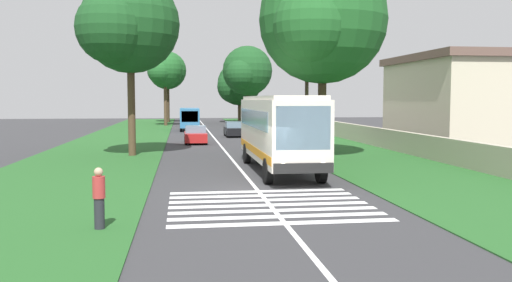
% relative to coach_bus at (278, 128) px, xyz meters
% --- Properties ---
extents(ground, '(160.00, 160.00, 0.00)m').
position_rel_coach_bus_xyz_m(ground, '(-5.22, 1.80, -2.15)').
color(ground, '#333335').
extents(grass_verge_left, '(120.00, 8.00, 0.04)m').
position_rel_coach_bus_xyz_m(grass_verge_left, '(9.78, 10.00, -2.13)').
color(grass_verge_left, '#235623').
rests_on(grass_verge_left, ground).
extents(grass_verge_right, '(120.00, 8.00, 0.04)m').
position_rel_coach_bus_xyz_m(grass_verge_right, '(9.78, -6.40, -2.13)').
color(grass_verge_right, '#235623').
rests_on(grass_verge_right, ground).
extents(centre_line, '(110.00, 0.16, 0.01)m').
position_rel_coach_bus_xyz_m(centre_line, '(9.78, 1.80, -2.14)').
color(centre_line, silver).
rests_on(centre_line, ground).
extents(coach_bus, '(11.16, 2.62, 3.73)m').
position_rel_coach_bus_xyz_m(coach_bus, '(0.00, 0.00, 0.00)').
color(coach_bus, silver).
rests_on(coach_bus, ground).
extents(zebra_crossing, '(5.85, 6.80, 0.01)m').
position_rel_coach_bus_xyz_m(zebra_crossing, '(-8.38, 1.80, -2.14)').
color(zebra_crossing, silver).
rests_on(zebra_crossing, ground).
extents(trailing_car_0, '(4.30, 1.78, 1.43)m').
position_rel_coach_bus_xyz_m(trailing_car_0, '(17.43, 3.66, -1.48)').
color(trailing_car_0, '#B21E1E').
rests_on(trailing_car_0, ground).
extents(trailing_car_1, '(4.30, 1.78, 1.43)m').
position_rel_coach_bus_xyz_m(trailing_car_1, '(24.86, -0.22, -1.48)').
color(trailing_car_1, black).
rests_on(trailing_car_1, ground).
extents(trailing_minibus_0, '(6.00, 2.14, 2.53)m').
position_rel_coach_bus_xyz_m(trailing_minibus_0, '(34.90, 3.89, -0.60)').
color(trailing_minibus_0, teal).
rests_on(trailing_minibus_0, ground).
extents(roadside_tree_left_0, '(5.80, 4.73, 9.80)m').
position_rel_coach_bus_xyz_m(roadside_tree_left_0, '(46.62, 7.00, 5.17)').
color(roadside_tree_left_0, '#4C3826').
rests_on(roadside_tree_left_0, grass_verge_left).
extents(roadside_tree_left_1, '(6.80, 5.76, 10.73)m').
position_rel_coach_bus_xyz_m(roadside_tree_left_1, '(57.25, 7.00, 5.57)').
color(roadside_tree_left_1, '#3D2D1E').
rests_on(roadside_tree_left_1, grass_verge_left).
extents(roadside_tree_left_2, '(7.54, 6.10, 11.22)m').
position_rel_coach_bus_xyz_m(roadside_tree_left_2, '(8.28, 8.03, 5.87)').
color(roadside_tree_left_2, '#4C3826').
rests_on(roadside_tree_left_2, grass_verge_left).
extents(roadside_tree_right_0, '(7.97, 6.77, 10.73)m').
position_rel_coach_bus_xyz_m(roadside_tree_right_0, '(47.02, -4.01, 5.06)').
color(roadside_tree_right_0, '#3D2D1E').
rests_on(roadside_tree_right_0, grass_verge_right).
extents(roadside_tree_right_1, '(8.42, 6.82, 9.19)m').
position_rel_coach_bus_xyz_m(roadside_tree_right_1, '(55.76, -3.76, 3.54)').
color(roadside_tree_right_1, '#4C3826').
rests_on(roadside_tree_right_1, grass_verge_right).
extents(roadside_tree_right_2, '(8.82, 7.58, 12.02)m').
position_rel_coach_bus_xyz_m(roadside_tree_right_2, '(5.35, -3.43, 5.93)').
color(roadside_tree_right_2, '#3D2D1E').
rests_on(roadside_tree_right_2, grass_verge_right).
extents(utility_pole, '(0.24, 1.40, 8.55)m').
position_rel_coach_bus_xyz_m(utility_pole, '(8.41, -3.40, 2.31)').
color(utility_pole, '#473828').
rests_on(utility_pole, grass_verge_right).
extents(roadside_wall, '(70.00, 0.40, 1.40)m').
position_rel_coach_bus_xyz_m(roadside_wall, '(14.78, -9.80, -1.41)').
color(roadside_wall, '#B2A893').
rests_on(roadside_wall, grass_verge_right).
extents(roadside_building, '(13.07, 6.61, 7.12)m').
position_rel_coach_bus_xyz_m(roadside_building, '(14.84, -16.53, 1.46)').
color(roadside_building, beige).
rests_on(roadside_building, ground).
extents(pedestrian, '(0.34, 0.34, 1.69)m').
position_rel_coach_bus_xyz_m(pedestrian, '(-11.19, 6.99, -1.24)').
color(pedestrian, '#26262D').
rests_on(pedestrian, grass_verge_left).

